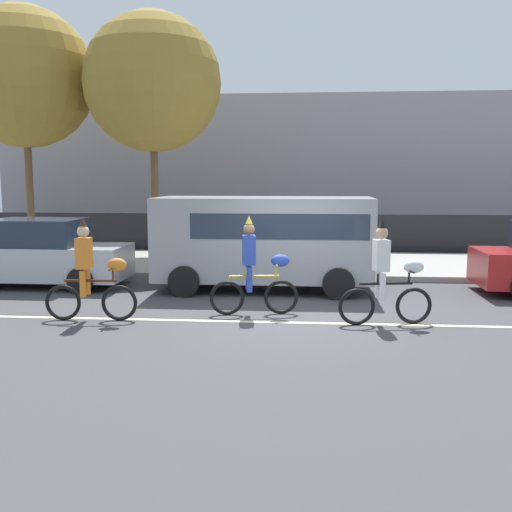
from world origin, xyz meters
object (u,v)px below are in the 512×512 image
parade_cyclist_cobalt (255,272)px  pedestrian_onlooker (221,238)px  parade_cyclist_orange (91,276)px  parked_car_silver (42,254)px  parade_cyclist_zebra (387,279)px  parked_van_grey (267,236)px

parade_cyclist_cobalt → pedestrian_onlooker: size_ratio=1.19×
pedestrian_onlooker → parade_cyclist_orange: bearing=-107.2°
parade_cyclist_cobalt → parked_car_silver: (-5.46, 2.64, -0.06)m
parade_cyclist_zebra → parade_cyclist_orange: bearing=-178.3°
parade_cyclist_zebra → parked_van_grey: bearing=126.6°
parked_van_grey → pedestrian_onlooker: parked_van_grey is taller
parade_cyclist_zebra → pedestrian_onlooker: size_ratio=1.19×
parade_cyclist_orange → parked_car_silver: size_ratio=0.47×
parade_cyclist_zebra → pedestrian_onlooker: bearing=126.2°
parade_cyclist_cobalt → pedestrian_onlooker: bearing=106.3°
parade_cyclist_orange → parked_car_silver: (-2.50, 3.39, -0.06)m
parade_cyclist_zebra → parked_car_silver: 8.52m
parade_cyclist_orange → pedestrian_onlooker: bearing=72.8°
pedestrian_onlooker → parked_car_silver: bearing=-155.3°
parade_cyclist_orange → parade_cyclist_cobalt: bearing=14.2°
parked_van_grey → parked_car_silver: (-5.52, 0.04, -0.50)m
parade_cyclist_zebra → parked_van_grey: size_ratio=0.38×
parade_cyclist_orange → parade_cyclist_zebra: 5.39m
parade_cyclist_zebra → parked_van_grey: parked_van_grey is taller
parade_cyclist_cobalt → parked_car_silver: bearing=154.2°
parade_cyclist_orange → parked_van_grey: bearing=48.0°
parked_van_grey → pedestrian_onlooker: bearing=125.4°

